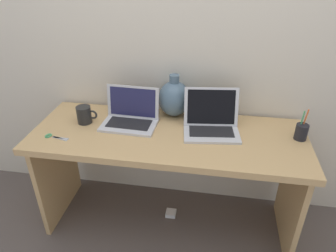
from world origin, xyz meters
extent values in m
plane|color=#564C47|center=(0.00, 0.00, 0.00)|extent=(6.00, 6.00, 0.00)
cube|color=beige|center=(0.00, 0.34, 1.20)|extent=(4.40, 0.04, 2.40)
cube|color=tan|center=(0.00, 0.00, 0.69)|extent=(1.60, 0.60, 0.04)
cube|color=tan|center=(-0.76, 0.00, 0.34)|extent=(0.03, 0.51, 0.67)
cube|color=tan|center=(0.76, 0.00, 0.34)|extent=(0.03, 0.51, 0.67)
cube|color=silver|center=(-0.25, 0.05, 0.72)|extent=(0.34, 0.23, 0.01)
cube|color=black|center=(-0.25, 0.05, 0.73)|extent=(0.27, 0.14, 0.00)
cube|color=silver|center=(-0.24, 0.14, 0.83)|extent=(0.33, 0.05, 0.20)
cube|color=#23234C|center=(-0.24, 0.14, 0.83)|extent=(0.29, 0.05, 0.18)
cube|color=silver|center=(0.25, 0.05, 0.72)|extent=(0.35, 0.29, 0.01)
cube|color=black|center=(0.25, 0.05, 0.73)|extent=(0.27, 0.18, 0.00)
cube|color=silver|center=(0.24, 0.14, 0.84)|extent=(0.33, 0.12, 0.22)
cube|color=black|center=(0.24, 0.14, 0.84)|extent=(0.29, 0.11, 0.20)
ellipsoid|color=slate|center=(0.00, 0.24, 0.83)|extent=(0.20, 0.20, 0.23)
cylinder|color=slate|center=(0.00, 0.24, 0.96)|extent=(0.06, 0.06, 0.05)
cylinder|color=black|center=(-0.53, 0.05, 0.77)|extent=(0.09, 0.09, 0.11)
torus|color=black|center=(-0.47, 0.05, 0.77)|extent=(0.06, 0.01, 0.06)
cylinder|color=black|center=(0.75, 0.06, 0.76)|extent=(0.07, 0.07, 0.09)
cylinder|color=#4CA566|center=(0.74, 0.07, 0.81)|extent=(0.02, 0.01, 0.14)
cylinder|color=orange|center=(0.76, 0.07, 0.82)|extent=(0.02, 0.01, 0.16)
cube|color=#B7B7BC|center=(-0.60, -0.15, 0.71)|extent=(0.10, 0.02, 0.00)
cube|color=#B7B7BC|center=(-0.60, -0.16, 0.71)|extent=(0.10, 0.04, 0.00)
torus|color=#4CA566|center=(-0.68, -0.15, 0.72)|extent=(0.03, 0.04, 0.01)
torus|color=#4CA566|center=(-0.67, -0.14, 0.72)|extent=(0.03, 0.04, 0.01)
cube|color=white|center=(0.01, 0.05, 0.01)|extent=(0.07, 0.07, 0.03)
camera|label=1|loc=(0.25, -1.53, 1.66)|focal=33.28mm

